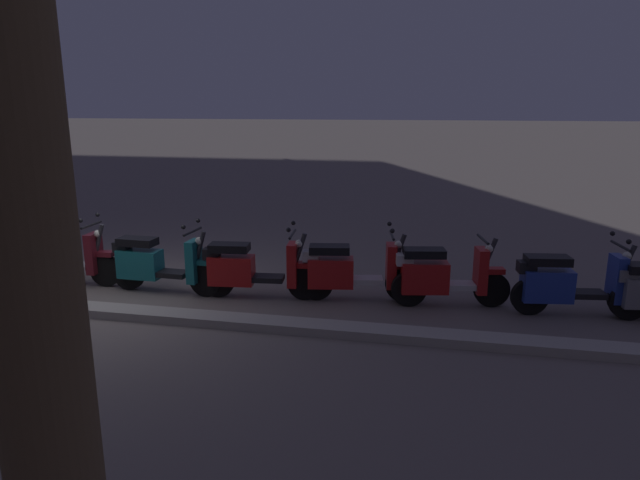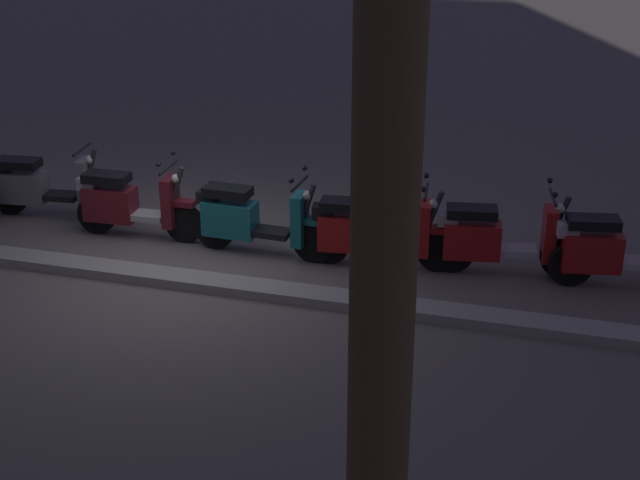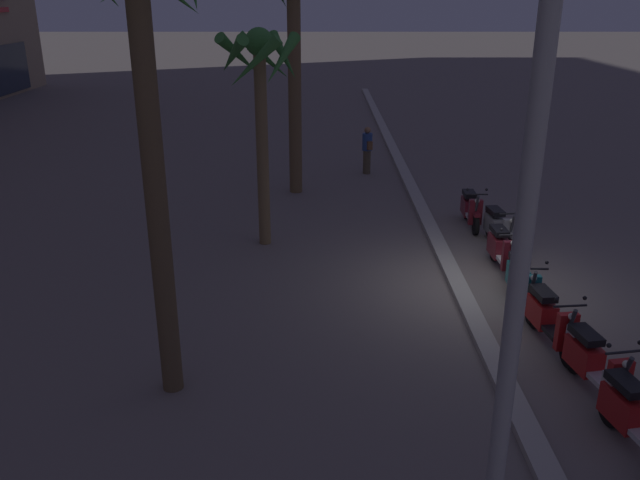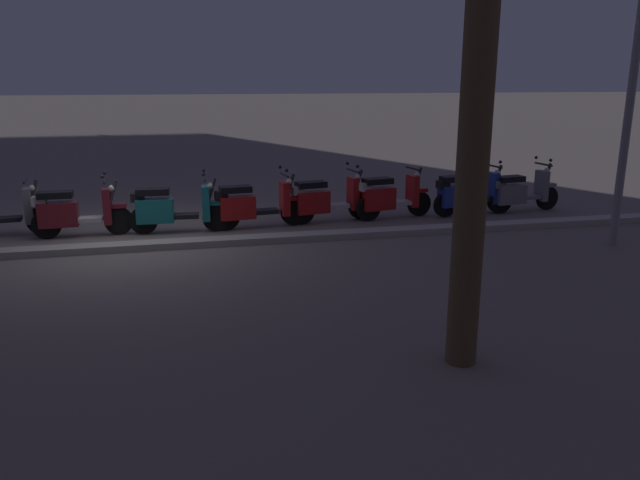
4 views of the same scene
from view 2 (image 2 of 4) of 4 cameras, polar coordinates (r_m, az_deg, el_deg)
The scene contains 8 objects.
ground_plane at distance 11.38m, azimuth -8.75°, elevation -1.77°, with size 200.00×200.00×0.00m, color slate.
curb_strip at distance 11.04m, azimuth -9.59°, elevation -2.32°, with size 60.00×0.36×0.12m, color #ADA89E.
scooter_red_last_in_row at distance 11.15m, azimuth 17.89°, elevation -0.64°, with size 1.72×0.65×1.04m.
scooter_red_second_in_line at distance 11.14m, azimuth 10.94°, elevation 0.08°, with size 1.82×0.64×1.17m.
scooter_red_tail_end at distance 11.15m, azimuth 3.19°, elevation 0.52°, with size 1.87×0.57×1.17m.
scooter_teal_gap_after_mid at distance 11.52m, azimuth -4.32°, elevation 1.29°, with size 1.87×0.56×1.17m.
scooter_maroon_mid_centre at distance 12.25m, azimuth -11.89°, elevation 2.22°, with size 1.78×0.56×1.17m.
scooter_grey_far_back at distance 13.24m, azimuth -17.00°, elevation 3.24°, with size 1.86×0.58×1.04m.
Camera 2 is at (-4.42, 9.31, 4.83)m, focal length 51.10 mm.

